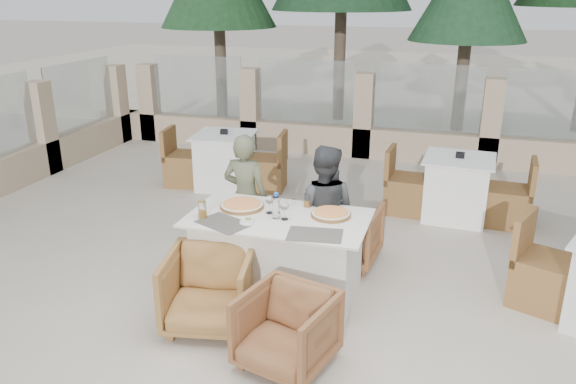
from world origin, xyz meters
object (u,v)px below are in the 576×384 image
(water_bottle, at_px, (276,206))
(armchair_far_left, at_px, (267,229))
(dining_table, at_px, (278,256))
(armchair_near_right, at_px, (286,330))
(pizza_left, at_px, (242,205))
(diner_right, at_px, (323,212))
(beer_glass_right, at_px, (307,200))
(wine_glass_near, at_px, (285,210))
(diner_left, at_px, (246,197))
(bg_table_a, at_px, (225,161))
(armchair_far_right, at_px, (346,233))
(beer_glass_left, at_px, (202,210))
(bg_table_b, at_px, (457,188))
(pizza_right, at_px, (331,214))
(olive_dish, at_px, (248,221))
(wine_glass_centre, at_px, (270,204))
(armchair_near_left, at_px, (209,290))

(water_bottle, height_order, armchair_far_left, water_bottle)
(dining_table, distance_m, armchair_near_right, 1.06)
(pizza_left, distance_m, diner_right, 0.80)
(pizza_left, distance_m, beer_glass_right, 0.61)
(wine_glass_near, xyz_separation_m, diner_left, (-0.63, 0.69, -0.20))
(water_bottle, height_order, bg_table_a, water_bottle)
(armchair_far_left, xyz_separation_m, armchair_far_right, (0.84, 0.07, 0.02))
(beer_glass_left, height_order, bg_table_b, beer_glass_left)
(water_bottle, relative_size, wine_glass_near, 1.29)
(pizza_right, height_order, bg_table_a, pizza_right)
(olive_dish, bearing_deg, bg_table_b, 56.52)
(diner_right, bearing_deg, bg_table_b, -124.25)
(wine_glass_centre, bearing_deg, diner_right, 48.73)
(pizza_left, bearing_deg, wine_glass_centre, -11.06)
(olive_dish, xyz_separation_m, diner_left, (-0.35, 0.85, -0.13))
(wine_glass_near, height_order, armchair_near_right, wine_glass_near)
(armchair_far_right, distance_m, diner_right, 0.52)
(beer_glass_right, relative_size, armchair_far_left, 0.20)
(wine_glass_near, xyz_separation_m, diner_right, (0.22, 0.55, -0.20))
(dining_table, relative_size, pizza_left, 3.95)
(pizza_right, distance_m, wine_glass_centre, 0.55)
(olive_dish, bearing_deg, beer_glass_right, 53.07)
(pizza_right, height_order, diner_right, diner_right)
(armchair_far_right, distance_m, diner_left, 1.10)
(wine_glass_centre, height_order, bg_table_b, wine_glass_centre)
(beer_glass_right, relative_size, bg_table_a, 0.08)
(wine_glass_near, height_order, beer_glass_right, wine_glass_near)
(wine_glass_near, relative_size, bg_table_b, 0.11)
(armchair_near_left, distance_m, bg_table_a, 3.55)
(beer_glass_left, relative_size, armchair_near_right, 0.23)
(pizza_right, xyz_separation_m, armchair_near_left, (-0.83, -0.81, -0.46))
(diner_right, xyz_separation_m, bg_table_b, (1.23, 1.89, -0.27))
(dining_table, relative_size, beer_glass_left, 10.64)
(wine_glass_centre, bearing_deg, water_bottle, -44.82)
(armchair_near_left, bearing_deg, wine_glass_near, 41.97)
(pizza_right, bearing_deg, beer_glass_left, -161.47)
(water_bottle, distance_m, olive_dish, 0.28)
(olive_dish, relative_size, diner_right, 0.08)
(water_bottle, height_order, diner_left, diner_left)
(pizza_right, relative_size, beer_glass_right, 2.80)
(armchair_far_left, bearing_deg, beer_glass_right, 155.25)
(armchair_near_right, relative_size, diner_left, 0.49)
(olive_dish, bearing_deg, pizza_left, 119.56)
(wine_glass_centre, xyz_separation_m, diner_left, (-0.46, 0.59, -0.20))
(beer_glass_left, xyz_separation_m, armchair_far_right, (1.09, 1.06, -0.54))
(pizza_left, distance_m, armchair_near_left, 0.90)
(armchair_far_left, bearing_deg, beer_glass_left, 90.52)
(pizza_left, relative_size, armchair_near_left, 0.56)
(diner_left, bearing_deg, armchair_far_right, -164.32)
(diner_right, distance_m, bg_table_a, 2.91)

